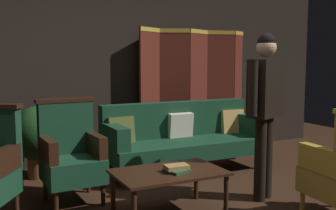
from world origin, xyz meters
TOP-DOWN VIEW (x-y plane):
  - back_wall at (0.00, 2.45)m, footprint 7.20×0.10m
  - folding_screen at (1.27, 2.31)m, footprint 2.10×0.38m
  - velvet_couch at (0.55, 1.45)m, footprint 2.12×0.78m
  - coffee_table at (-0.31, 0.15)m, footprint 1.00×0.64m
  - armchair_wing_left at (-1.03, 0.95)m, footprint 0.61×0.60m
  - standing_figure at (0.76, 0.12)m, footprint 0.55×0.35m
  - potted_plant at (-1.19, 1.95)m, footprint 0.59×0.59m
  - book_green_cloth at (-0.26, 0.10)m, footprint 0.24×0.24m
  - book_tan_leather at (-0.26, 0.10)m, footprint 0.22×0.16m

SIDE VIEW (x-z plane):
  - coffee_table at x=-0.31m, z-range 0.16..0.58m
  - book_green_cloth at x=-0.26m, z-range 0.42..0.44m
  - velvet_couch at x=0.55m, z-range 0.01..0.89m
  - book_tan_leather at x=-0.26m, z-range 0.44..0.48m
  - armchair_wing_left at x=-1.03m, z-range -0.03..1.01m
  - potted_plant at x=-1.19m, z-range 0.07..0.95m
  - folding_screen at x=1.27m, z-range 0.04..1.94m
  - standing_figure at x=0.76m, z-range 0.17..1.88m
  - back_wall at x=0.00m, z-range 0.00..2.80m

